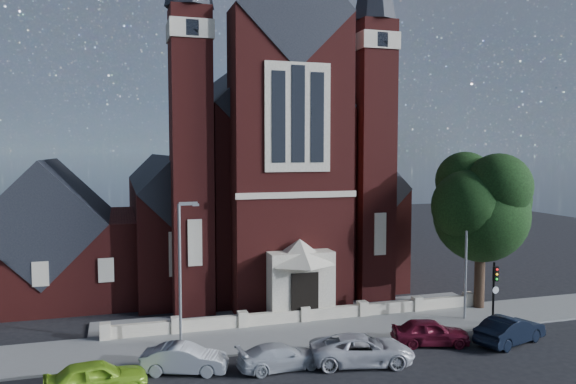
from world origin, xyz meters
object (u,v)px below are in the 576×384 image
(traffic_signal, at_px, (495,285))
(car_lime_van, at_px, (96,377))
(street_lamp_right, at_px, (467,249))
(street_lamp_left, at_px, (181,266))
(car_silver_a, at_px, (185,359))
(car_dark_red, at_px, (430,332))
(street_tree, at_px, (485,209))
(car_navy, at_px, (510,330))
(church, at_px, (247,180))
(parish_hall, at_px, (51,243))
(car_white_suv, at_px, (362,350))
(car_silver_b, at_px, (280,357))

(traffic_signal, xyz_separation_m, car_lime_van, (-23.23, -3.15, -1.82))
(street_lamp_right, xyz_separation_m, car_lime_van, (-22.32, -4.73, -3.84))
(street_lamp_left, xyz_separation_m, car_silver_a, (-0.27, -3.41, -3.91))
(car_silver_a, relative_size, car_dark_red, 0.98)
(street_tree, distance_m, car_silver_a, 22.29)
(car_lime_van, relative_size, car_navy, 0.95)
(church, xyz_separation_m, car_lime_van, (-12.23, -23.67, -7.43))
(parish_hall, relative_size, car_silver_a, 2.91)
(church, xyz_separation_m, street_tree, (12.60, -17.23, -1.23))
(car_lime_van, distance_m, car_white_suv, 12.85)
(street_tree, xyz_separation_m, car_silver_a, (-20.77, -5.12, -6.27))
(church, xyz_separation_m, parish_hall, (-16.00, -4.94, -4.17))
(street_tree, bearing_deg, parish_hall, 156.74)
(street_lamp_right, xyz_separation_m, car_dark_red, (-4.64, -3.41, -3.87))
(car_silver_b, xyz_separation_m, car_dark_red, (9.00, 0.91, 0.10))
(church, height_order, car_lime_van, church)
(parish_hall, distance_m, street_lamp_right, 29.62)
(street_lamp_right, bearing_deg, street_tree, 34.26)
(car_white_suv, distance_m, car_dark_red, 5.05)
(parish_hall, bearing_deg, car_white_suv, -48.64)
(church, bearing_deg, car_white_suv, -88.51)
(street_lamp_left, distance_m, car_silver_b, 7.30)
(traffic_signal, xyz_separation_m, car_navy, (-1.13, -2.95, -1.81))
(traffic_signal, height_order, car_silver_a, traffic_signal)
(parish_hall, bearing_deg, street_tree, -23.26)
(traffic_signal, bearing_deg, street_lamp_left, 175.24)
(street_lamp_right, height_order, car_silver_b, street_lamp_right)
(car_silver_a, bearing_deg, church, -2.01)
(traffic_signal, bearing_deg, car_silver_b, -169.32)
(street_lamp_right, xyz_separation_m, car_silver_b, (-13.65, -4.32, -3.97))
(street_lamp_left, bearing_deg, parish_hall, 120.02)
(church, height_order, street_lamp_right, church)
(street_tree, height_order, car_navy, street_tree)
(church, distance_m, car_lime_van, 27.65)
(car_silver_a, bearing_deg, street_lamp_right, -61.35)
(street_lamp_right, height_order, car_dark_red, street_lamp_right)
(car_lime_van, bearing_deg, parish_hall, 4.19)
(car_white_suv, xyz_separation_m, car_dark_red, (4.83, 1.47, -0.01))
(car_silver_b, bearing_deg, street_lamp_right, -75.89)
(car_lime_van, xyz_separation_m, car_silver_b, (8.67, 0.41, -0.13))
(street_tree, bearing_deg, street_lamp_left, -175.24)
(parish_hall, xyz_separation_m, car_dark_red, (21.45, -17.41, -3.28))
(parish_hall, height_order, street_tree, street_tree)
(street_tree, distance_m, car_silver_b, 18.37)
(street_tree, xyz_separation_m, car_white_suv, (-11.98, -6.58, -6.22))
(traffic_signal, bearing_deg, church, 118.20)
(street_lamp_right, distance_m, car_white_suv, 11.33)
(parish_hall, xyz_separation_m, car_silver_a, (7.82, -17.41, -3.32))
(church, height_order, car_silver_a, church)
(street_lamp_right, bearing_deg, car_silver_a, -169.43)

